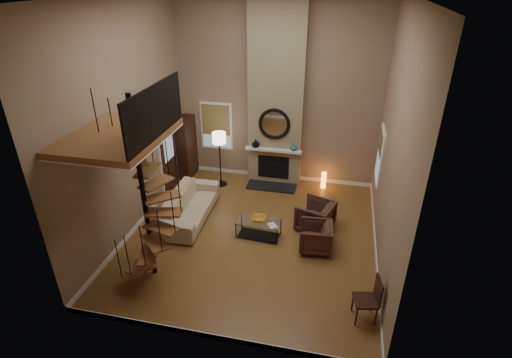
% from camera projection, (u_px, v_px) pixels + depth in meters
% --- Properties ---
extents(ground, '(6.00, 6.50, 0.01)m').
position_uv_depth(ground, '(253.00, 235.00, 9.99)').
color(ground, olive).
rests_on(ground, ground).
extents(back_wall, '(6.00, 0.02, 5.50)m').
position_uv_depth(back_wall, '(277.00, 93.00, 11.50)').
color(back_wall, '#90785D').
rests_on(back_wall, ground).
extents(front_wall, '(6.00, 0.02, 5.50)m').
position_uv_depth(front_wall, '(203.00, 211.00, 5.89)').
color(front_wall, '#90785D').
rests_on(front_wall, ground).
extents(left_wall, '(0.02, 6.50, 5.50)m').
position_uv_depth(left_wall, '(127.00, 123.00, 9.28)').
color(left_wall, '#90785D').
rests_on(left_wall, ground).
extents(right_wall, '(0.02, 6.50, 5.50)m').
position_uv_depth(right_wall, '(394.00, 145.00, 8.12)').
color(right_wall, '#90785D').
rests_on(right_wall, ground).
extents(baseboard_back, '(6.00, 0.02, 0.12)m').
position_uv_depth(baseboard_back, '(275.00, 176.00, 12.75)').
color(baseboard_back, white).
rests_on(baseboard_back, ground).
extents(baseboard_front, '(6.00, 0.02, 0.12)m').
position_uv_depth(baseboard_front, '(212.00, 336.00, 7.16)').
color(baseboard_front, white).
rests_on(baseboard_front, ground).
extents(baseboard_left, '(0.02, 6.50, 0.12)m').
position_uv_depth(baseboard_left, '(143.00, 219.00, 10.53)').
color(baseboard_left, white).
rests_on(baseboard_left, ground).
extents(baseboard_right, '(0.02, 6.50, 0.12)m').
position_uv_depth(baseboard_right, '(375.00, 250.00, 9.38)').
color(baseboard_right, white).
rests_on(baseboard_right, ground).
extents(chimney_breast, '(1.60, 0.38, 5.50)m').
position_uv_depth(chimney_breast, '(276.00, 95.00, 11.34)').
color(chimney_breast, '#8E815C').
rests_on(chimney_breast, ground).
extents(hearth, '(1.50, 0.60, 0.04)m').
position_uv_depth(hearth, '(271.00, 187.00, 12.19)').
color(hearth, black).
rests_on(hearth, ground).
extents(firebox, '(0.95, 0.02, 0.72)m').
position_uv_depth(firebox, '(273.00, 167.00, 12.19)').
color(firebox, black).
rests_on(firebox, chimney_breast).
extents(mantel, '(1.70, 0.18, 0.06)m').
position_uv_depth(mantel, '(273.00, 150.00, 11.85)').
color(mantel, white).
rests_on(mantel, chimney_breast).
extents(mirror_frame, '(0.94, 0.10, 0.94)m').
position_uv_depth(mirror_frame, '(274.00, 124.00, 11.52)').
color(mirror_frame, black).
rests_on(mirror_frame, chimney_breast).
extents(mirror_disc, '(0.80, 0.01, 0.80)m').
position_uv_depth(mirror_disc, '(274.00, 124.00, 11.53)').
color(mirror_disc, white).
rests_on(mirror_disc, chimney_breast).
extents(vase_left, '(0.24, 0.24, 0.25)m').
position_uv_depth(vase_left, '(256.00, 143.00, 11.91)').
color(vase_left, black).
rests_on(vase_left, mantel).
extents(vase_right, '(0.20, 0.20, 0.21)m').
position_uv_depth(vase_right, '(294.00, 147.00, 11.70)').
color(vase_right, '#1B605D').
rests_on(vase_right, mantel).
extents(window_back, '(1.02, 0.06, 1.52)m').
position_uv_depth(window_back, '(216.00, 125.00, 12.37)').
color(window_back, white).
rests_on(window_back, back_wall).
extents(window_right, '(0.06, 1.02, 1.52)m').
position_uv_depth(window_right, '(380.00, 155.00, 10.38)').
color(window_right, white).
rests_on(window_right, right_wall).
extents(entry_door, '(0.10, 1.05, 2.16)m').
position_uv_depth(entry_door, '(168.00, 158.00, 11.62)').
color(entry_door, white).
rests_on(entry_door, ground).
extents(loft, '(1.70, 2.20, 1.09)m').
position_uv_depth(loft, '(122.00, 134.00, 7.31)').
color(loft, '#915E2F').
rests_on(loft, left_wall).
extents(spiral_stair, '(1.47, 1.47, 4.06)m').
position_uv_depth(spiral_stair, '(146.00, 203.00, 7.95)').
color(spiral_stair, black).
rests_on(spiral_stair, ground).
extents(hutch, '(0.41, 0.87, 1.94)m').
position_uv_depth(hutch, '(186.00, 148.00, 12.51)').
color(hutch, black).
rests_on(hutch, ground).
extents(sofa, '(1.04, 2.49, 0.72)m').
position_uv_depth(sofa, '(190.00, 205.00, 10.52)').
color(sofa, '#C8B48B').
rests_on(sofa, ground).
extents(armchair_near, '(1.07, 1.06, 0.78)m').
position_uv_depth(armchair_near, '(318.00, 217.00, 10.09)').
color(armchair_near, '#482B21').
rests_on(armchair_near, ground).
extents(armchair_far, '(0.81, 0.79, 0.69)m').
position_uv_depth(armchair_far, '(319.00, 237.00, 9.32)').
color(armchair_far, '#482B21').
rests_on(armchair_far, ground).
extents(coffee_table, '(1.13, 0.62, 0.43)m').
position_uv_depth(coffee_table, '(259.00, 227.00, 9.82)').
color(coffee_table, silver).
rests_on(coffee_table, ground).
extents(bowl, '(0.36, 0.36, 0.09)m').
position_uv_depth(bowl, '(259.00, 218.00, 9.76)').
color(bowl, '#C38A22').
rests_on(bowl, coffee_table).
extents(book, '(0.29, 0.31, 0.02)m').
position_uv_depth(book, '(271.00, 226.00, 9.54)').
color(book, gray).
rests_on(book, coffee_table).
extents(floor_lamp, '(0.40, 0.40, 1.71)m').
position_uv_depth(floor_lamp, '(219.00, 142.00, 11.70)').
color(floor_lamp, black).
rests_on(floor_lamp, ground).
extents(accent_lamp, '(0.15, 0.15, 0.52)m').
position_uv_depth(accent_lamp, '(324.00, 180.00, 12.06)').
color(accent_lamp, orange).
rests_on(accent_lamp, ground).
extents(side_chair, '(0.51, 0.50, 0.94)m').
position_uv_depth(side_chair, '(371.00, 297.00, 7.37)').
color(side_chair, black).
rests_on(side_chair, ground).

